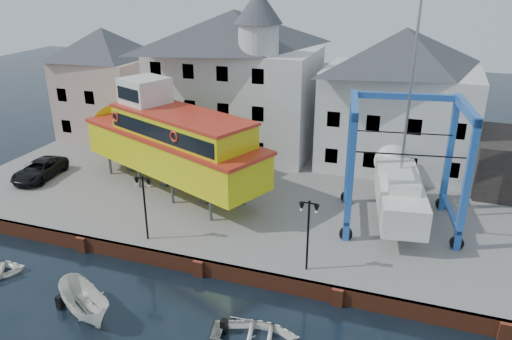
% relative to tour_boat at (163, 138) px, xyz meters
% --- Properties ---
extents(ground, '(140.00, 140.00, 0.00)m').
position_rel_tour_boat_xyz_m(ground, '(6.89, -8.74, -4.77)').
color(ground, black).
rests_on(ground, ground).
extents(hardstanding, '(44.00, 22.00, 1.00)m').
position_rel_tour_boat_xyz_m(hardstanding, '(6.89, 2.26, -4.27)').
color(hardstanding, slate).
rests_on(hardstanding, ground).
extents(quay_wall, '(44.00, 0.47, 1.00)m').
position_rel_tour_boat_xyz_m(quay_wall, '(6.89, -8.63, -4.27)').
color(quay_wall, brown).
rests_on(quay_wall, ground).
extents(building_pink, '(8.00, 7.00, 10.30)m').
position_rel_tour_boat_xyz_m(building_pink, '(-11.11, 9.26, 1.37)').
color(building_pink, tan).
rests_on(building_pink, hardstanding).
extents(building_white_main, '(14.00, 8.30, 14.00)m').
position_rel_tour_boat_xyz_m(building_white_main, '(2.02, 9.66, 2.57)').
color(building_white_main, silver).
rests_on(building_white_main, hardstanding).
extents(building_white_right, '(12.00, 8.00, 11.20)m').
position_rel_tour_boat_xyz_m(building_white_right, '(15.89, 10.26, 1.82)').
color(building_white_right, silver).
rests_on(building_white_right, hardstanding).
extents(lamp_post_left, '(1.12, 0.32, 4.20)m').
position_rel_tour_boat_xyz_m(lamp_post_left, '(2.89, -7.54, -0.60)').
color(lamp_post_left, black).
rests_on(lamp_post_left, hardstanding).
extents(lamp_post_right, '(1.12, 0.32, 4.20)m').
position_rel_tour_boat_xyz_m(lamp_post_right, '(12.89, -7.54, -0.60)').
color(lamp_post_right, black).
rests_on(lamp_post_right, hardstanding).
extents(tour_boat, '(18.62, 11.16, 8.00)m').
position_rel_tour_boat_xyz_m(tour_boat, '(0.00, 0.00, 0.00)').
color(tour_boat, '#59595E').
rests_on(tour_boat, hardstanding).
extents(travel_lift, '(8.08, 10.57, 15.53)m').
position_rel_tour_boat_xyz_m(travel_lift, '(16.94, 0.48, -1.19)').
color(travel_lift, '#1E599F').
rests_on(travel_lift, hardstanding).
extents(van, '(2.90, 5.30, 1.41)m').
position_rel_tour_boat_xyz_m(van, '(-10.06, -2.02, -3.07)').
color(van, black).
rests_on(van, hardstanding).
extents(motorboat_a, '(4.69, 3.72, 1.72)m').
position_rel_tour_boat_xyz_m(motorboat_a, '(2.99, -13.84, -4.77)').
color(motorboat_a, white).
rests_on(motorboat_a, ground).
extents(motorboat_b, '(4.73, 3.79, 0.87)m').
position_rel_tour_boat_xyz_m(motorboat_b, '(11.73, -12.75, -4.77)').
color(motorboat_b, white).
rests_on(motorboat_b, ground).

